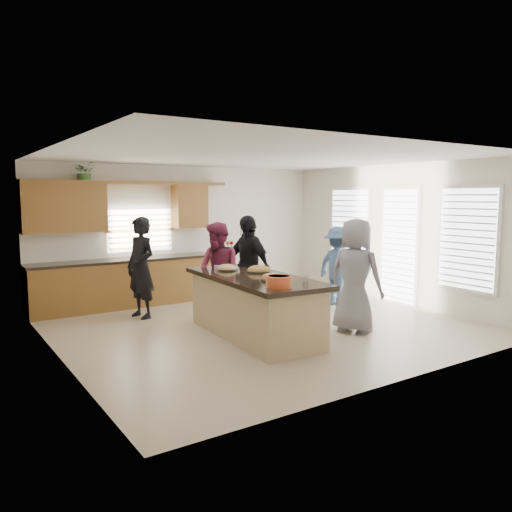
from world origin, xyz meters
TOP-DOWN VIEW (x-y plane):
  - floor at (0.00, 0.00)m, footprint 6.50×6.50m
  - room_shell at (0.00, 0.00)m, footprint 6.52×6.02m
  - back_cabinetry at (-1.47, 2.73)m, footprint 4.08×0.66m
  - right_wall_glazing at (3.22, -0.13)m, footprint 0.06×4.00m
  - island at (-0.47, -0.45)m, footprint 1.32×2.77m
  - platter_front at (-0.48, -0.95)m, footprint 0.39×0.39m
  - platter_mid at (-0.21, -0.19)m, footprint 0.42×0.42m
  - platter_back at (-0.53, 0.28)m, footprint 0.36×0.36m
  - salad_bowl at (-0.73, -1.44)m, footprint 0.35×0.35m
  - clear_cup at (-0.19, -1.33)m, footprint 0.08×0.08m
  - plate_stack at (-0.54, 0.48)m, footprint 0.22×0.22m
  - flower_vase at (-0.30, 0.57)m, footprint 0.14×0.14m
  - potted_plant at (-2.10, 2.82)m, footprint 0.43×0.38m
  - woman_left_back at (-1.49, 1.67)m, footprint 0.59×0.75m
  - woman_left_mid at (-0.54, 0.56)m, footprint 0.79×0.94m
  - woman_left_front at (0.08, 0.60)m, footprint 0.59×1.13m
  - woman_right_back at (2.14, 0.48)m, footprint 0.64×1.05m
  - woman_right_front at (1.00, -1.13)m, footprint 0.84×1.03m

SIDE VIEW (x-z plane):
  - floor at x=0.00m, z-range 0.00..0.00m
  - island at x=-0.47m, z-range -0.02..0.93m
  - woman_right_back at x=2.14m, z-range 0.00..1.57m
  - woman_left_mid at x=-0.54m, z-range 0.00..1.73m
  - woman_left_back at x=-1.49m, z-range 0.00..1.81m
  - back_cabinetry at x=-1.47m, z-range -0.32..2.14m
  - woman_right_front at x=1.00m, z-range 0.00..1.83m
  - woman_left_front at x=0.08m, z-range 0.00..1.84m
  - platter_back at x=-0.53m, z-range 0.90..1.05m
  - platter_front at x=-0.48m, z-range 0.90..1.06m
  - platter_mid at x=-0.21m, z-range 0.89..1.06m
  - plate_stack at x=-0.54m, z-range 0.95..1.01m
  - clear_cup at x=-0.19m, z-range 0.95..1.05m
  - salad_bowl at x=-0.73m, z-range 0.96..1.11m
  - flower_vase at x=-0.30m, z-range 0.95..1.41m
  - right_wall_glazing at x=3.22m, z-range 0.22..2.47m
  - room_shell at x=0.00m, z-range 0.50..3.31m
  - potted_plant at x=-2.10m, z-range 2.40..2.84m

